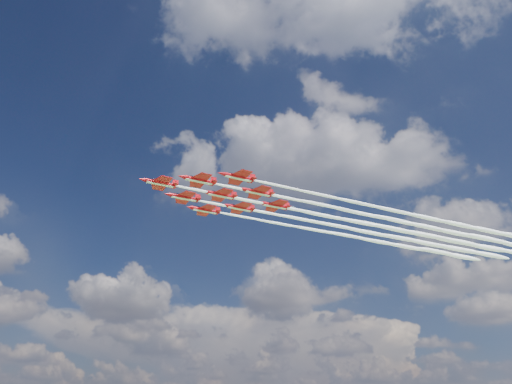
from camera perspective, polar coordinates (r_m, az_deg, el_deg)
jet_lead at (r=179.42m, az=6.75°, el=-2.44°), size 92.58×81.50×3.10m
jet_row2_port at (r=179.41m, az=10.71°, el=-2.16°), size 92.58×81.50×3.10m
jet_row2_starb at (r=190.23m, az=8.18°, el=-3.68°), size 92.58×81.50×3.10m
jet_row3_port at (r=180.26m, az=14.65°, el=-1.88°), size 92.58×81.50×3.10m
jet_row3_centre at (r=190.49m, az=11.92°, el=-3.42°), size 92.58×81.50×3.10m
jet_row3_starb at (r=201.23m, az=9.46°, el=-4.79°), size 92.58×81.50×3.10m
jet_row4_port at (r=191.55m, az=15.63°, el=-3.14°), size 92.58×81.50×3.10m
jet_row4_starb at (r=201.72m, az=12.99°, el=-4.54°), size 92.58×81.50×3.10m
jet_tail at (r=202.98m, az=16.49°, el=-4.26°), size 92.58×81.50×3.10m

